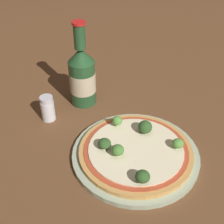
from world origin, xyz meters
name	(u,v)px	position (x,y,z in m)	size (l,w,h in m)	color
ground_plane	(139,149)	(0.00, 0.00, 0.00)	(3.00, 3.00, 0.00)	brown
plate	(135,155)	(-0.02, -0.02, 0.01)	(0.28, 0.28, 0.01)	#A3B293
pizza	(136,151)	(-0.02, -0.02, 0.02)	(0.25, 0.25, 0.01)	tan
broccoli_floret_0	(143,177)	(-0.04, -0.11, 0.04)	(0.03, 0.03, 0.03)	#89A866
broccoli_floret_1	(117,121)	(-0.03, 0.07, 0.04)	(0.02, 0.02, 0.03)	#89A866
broccoli_floret_2	(104,142)	(-0.08, 0.00, 0.04)	(0.03, 0.03, 0.03)	#89A866
broccoli_floret_3	(145,127)	(0.02, 0.02, 0.04)	(0.03, 0.03, 0.03)	#89A866
broccoli_floret_4	(118,150)	(-0.06, -0.03, 0.04)	(0.03, 0.03, 0.03)	#89A866
broccoli_floret_5	(178,143)	(0.07, -0.05, 0.04)	(0.02, 0.02, 0.02)	#89A866
beer_bottle	(82,76)	(-0.08, 0.22, 0.08)	(0.07, 0.07, 0.23)	#234C28
pepper_shaker	(48,108)	(-0.18, 0.17, 0.03)	(0.03, 0.03, 0.07)	silver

